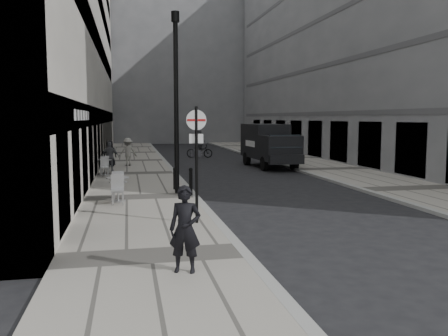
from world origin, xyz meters
The scene contains 19 objects.
ground centered at (0.00, 0.00, 0.00)m, with size 120.00×120.00×0.00m, color black.
sidewalk centered at (-2.00, 18.00, 0.06)m, with size 4.00×60.00×0.12m, color gray.
far_sidewalk centered at (9.00, 18.00, 0.06)m, with size 4.00×60.00×0.12m, color gray.
building_left centered at (-6.00, 24.50, 9.00)m, with size 4.00×45.00×18.00m, color beige.
building_right centered at (14.00, 24.50, 10.00)m, with size 6.00×45.00×20.00m, color gray.
building_far centered at (1.50, 56.00, 11.00)m, with size 24.00×16.00×22.00m, color gray.
walking_man centered at (-1.42, 1.47, 0.94)m, with size 0.60×0.39×1.64m, color black.
sign_post centered at (-0.60, 5.60, 2.17)m, with size 0.55×0.14×3.20m.
lamppost centered at (-0.60, 10.93, 3.92)m, with size 0.31×0.31×6.83m.
bollard_near centered at (-0.60, 11.89, 0.53)m, with size 0.11×0.11×0.83m, color black.
bollard_far centered at (-0.15, 10.28, 0.61)m, with size 0.13×0.13×0.97m, color black.
panel_van centered at (5.99, 20.59, 1.48)m, with size 2.29×5.66×2.62m.
cyclist centered at (2.90, 28.33, 0.82)m, with size 2.06×1.16×2.11m.
pedestrian_a centered at (-3.39, 18.90, 0.93)m, with size 0.95×0.40×1.63m, color #5C5C61.
pedestrian_b centered at (-2.44, 21.88, 0.96)m, with size 1.09×0.63×1.69m, color gray.
pedestrian_c centered at (-3.48, 21.85, 0.89)m, with size 0.75×0.49×1.54m, color black.
cafe_table_near centered at (-2.80, 9.53, 0.53)m, with size 0.63×1.42×0.81m.
cafe_table_mid centered at (-2.80, 9.45, 0.62)m, with size 0.77×1.75×1.00m.
cafe_table_far centered at (-3.60, 17.39, 0.59)m, with size 0.72×1.62×0.92m.
Camera 1 is at (-2.43, -7.18, 3.01)m, focal length 38.00 mm.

